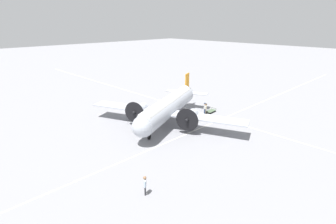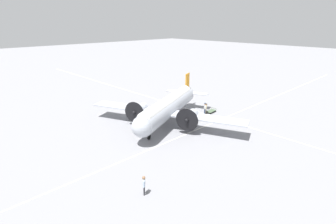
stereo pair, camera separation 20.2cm
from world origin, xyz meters
name	(u,v)px [view 1 (the left image)]	position (x,y,z in m)	size (l,w,h in m)	color
ground_plane	(168,123)	(0.00, 0.00, 0.00)	(300.00, 300.00, 0.00)	gray
apron_line_eastwest	(199,112)	(0.00, 7.37, 0.00)	(120.00, 0.16, 0.01)	silver
apron_line_northsouth	(192,132)	(4.75, 0.00, 0.00)	(0.16, 120.00, 0.01)	silver
airliner_main	(167,108)	(0.18, -0.42, 2.63)	(22.94, 19.08, 6.11)	#ADB2BC
crew_foreground	(145,183)	(11.08, -13.70, 1.15)	(0.50, 0.47, 1.88)	#2D2D33
passenger_boarding	(206,107)	(1.44, 7.48, 1.13)	(0.43, 0.49, 1.80)	#473D2D
ramp_agent	(205,107)	(1.20, 7.46, 1.16)	(0.53, 0.43, 1.84)	navy
suitcase_near_door	(194,112)	(0.03, 6.15, 0.24)	(0.43, 0.13, 0.52)	#232328
baggage_cart	(211,111)	(1.59, 8.70, 0.27)	(1.16, 1.99, 0.56)	#4C6047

